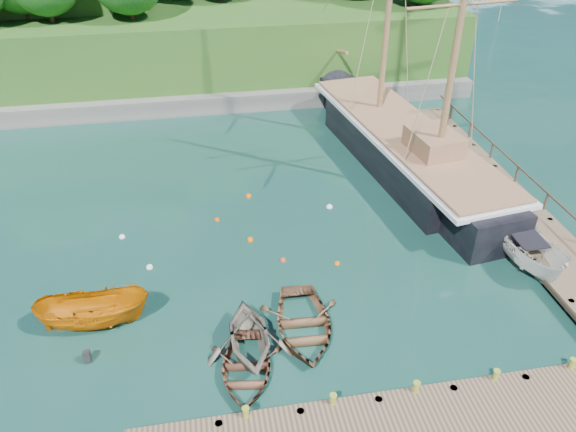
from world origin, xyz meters
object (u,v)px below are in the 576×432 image
rowboat_2 (303,332)px  schooner (404,151)px  rowboat_0 (246,375)px  rowboat_1 (250,352)px  cabin_boat_white (523,264)px  motorboat_orange (97,326)px

rowboat_2 → schooner: 15.75m
rowboat_2 → schooner: (8.90, 12.95, 1.06)m
rowboat_0 → rowboat_2: 3.15m
rowboat_0 → rowboat_1: size_ratio=1.00×
cabin_boat_white → schooner: size_ratio=0.20×
rowboat_0 → rowboat_1: (0.28, 1.12, 0.00)m
cabin_boat_white → schooner: (-2.30, 10.41, 1.06)m
rowboat_0 → rowboat_2: size_ratio=0.84×
rowboat_1 → schooner: schooner is taller
rowboat_1 → motorboat_orange: bearing=156.1°
rowboat_2 → motorboat_orange: motorboat_orange is taller
rowboat_0 → motorboat_orange: size_ratio=0.85×
rowboat_2 → rowboat_1: bearing=-160.0°
motorboat_orange → cabin_boat_white: 19.58m
rowboat_0 → rowboat_2: bearing=44.2°
rowboat_1 → rowboat_0: bearing=-105.1°
motorboat_orange → cabin_boat_white: cabin_boat_white is taller
rowboat_1 → motorboat_orange: (-6.07, 2.53, 0.00)m
cabin_boat_white → rowboat_1: bearing=-169.0°
cabin_boat_white → schooner: 10.72m
rowboat_2 → motorboat_orange: 8.57m
rowboat_1 → motorboat_orange: rowboat_1 is taller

